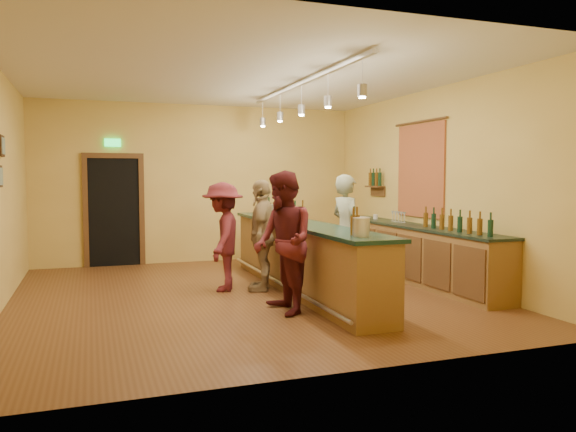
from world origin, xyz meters
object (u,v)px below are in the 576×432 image
object	(u,v)px
bartender	(347,230)
customer_c	(223,237)
back_counter	(413,252)
tasting_bar	(301,251)
customer_b	(262,235)
customer_a	(283,242)
bar_stool	(305,245)

from	to	relation	value
bartender	customer_c	bearing A→B (deg)	70.59
back_counter	customer_c	xyz separation A→B (m)	(-3.20, 0.24, 0.35)
bartender	customer_c	xyz separation A→B (m)	(-1.94, 0.30, -0.06)
tasting_bar	customer_b	bearing A→B (deg)	155.98
customer_a	customer_b	distance (m)	1.51
back_counter	bar_stool	world-z (taller)	back_counter
tasting_bar	customer_a	world-z (taller)	customer_a
bartender	bar_stool	distance (m)	1.28
back_counter	customer_c	bearing A→B (deg)	175.72
tasting_bar	customer_b	xyz separation A→B (m)	(-0.55, 0.24, 0.25)
customer_b	customer_c	xyz separation A→B (m)	(-0.57, 0.18, -0.02)
back_counter	tasting_bar	world-z (taller)	tasting_bar
customer_b	bar_stool	bearing A→B (deg)	156.62
back_counter	bartender	bearing A→B (deg)	-177.40
customer_a	customer_c	world-z (taller)	customer_a
back_counter	bar_stool	bearing A→B (deg)	142.92
bartender	customer_a	size ratio (longest dim) A/B	0.97
back_counter	customer_c	size ratio (longest dim) A/B	2.74
customer_b	bartender	bearing A→B (deg)	107.76
back_counter	tasting_bar	size ratio (longest dim) A/B	0.89
back_counter	tasting_bar	xyz separation A→B (m)	(-2.08, -0.18, 0.12)
bartender	customer_a	xyz separation A→B (m)	(-1.54, -1.38, 0.02)
back_counter	customer_a	bearing A→B (deg)	-152.80
bar_stool	customer_c	bearing A→B (deg)	-152.00
customer_a	customer_b	size ratio (longest dim) A/B	1.07
tasting_bar	customer_a	xyz separation A→B (m)	(-0.72, -1.26, 0.31)
back_counter	bartender	size ratio (longest dim) A/B	2.56
bartender	bar_stool	size ratio (longest dim) A/B	2.67
customer_c	back_counter	bearing A→B (deg)	105.80
customer_b	bar_stool	distance (m)	1.59
customer_a	back_counter	bearing A→B (deg)	116.10
bartender	customer_b	bearing A→B (deg)	74.25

